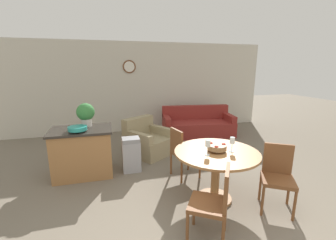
{
  "coord_description": "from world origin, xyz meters",
  "views": [
    {
      "loc": [
        -1.07,
        -1.65,
        1.97
      ],
      "look_at": [
        0.04,
        2.38,
        0.98
      ],
      "focal_mm": 24.0,
      "sensor_mm": 36.0,
      "label": 1
    }
  ],
  "objects_px": {
    "kitchen_island": "(83,152)",
    "couch": "(197,125)",
    "fruit_bowl": "(217,147)",
    "wine_glass_right": "(232,141)",
    "potted_plant": "(86,113)",
    "armchair": "(147,142)",
    "dining_chair_near_right": "(278,174)",
    "dining_table": "(216,163)",
    "wine_glass_left": "(208,144)",
    "dining_chair_far_side": "(182,150)",
    "dining_chair_near_left": "(215,200)",
    "teal_bowl": "(78,128)",
    "trash_bin": "(131,155)"
  },
  "relations": [
    {
      "from": "fruit_bowl",
      "to": "potted_plant",
      "type": "relative_size",
      "value": 0.63
    },
    {
      "from": "dining_table",
      "to": "dining_chair_far_side",
      "type": "height_order",
      "value": "dining_chair_far_side"
    },
    {
      "from": "fruit_bowl",
      "to": "dining_chair_far_side",
      "type": "bearing_deg",
      "value": 107.11
    },
    {
      "from": "trash_bin",
      "to": "armchair",
      "type": "height_order",
      "value": "armchair"
    },
    {
      "from": "wine_glass_left",
      "to": "wine_glass_right",
      "type": "xyz_separation_m",
      "value": [
        0.39,
        0.02,
        0.0
      ]
    },
    {
      "from": "dining_chair_near_left",
      "to": "wine_glass_left",
      "type": "distance_m",
      "value": 0.81
    },
    {
      "from": "kitchen_island",
      "to": "trash_bin",
      "type": "relative_size",
      "value": 1.61
    },
    {
      "from": "fruit_bowl",
      "to": "armchair",
      "type": "height_order",
      "value": "fruit_bowl"
    },
    {
      "from": "kitchen_island",
      "to": "teal_bowl",
      "type": "bearing_deg",
      "value": -102.03
    },
    {
      "from": "dining_chair_near_right",
      "to": "trash_bin",
      "type": "relative_size",
      "value": 1.38
    },
    {
      "from": "dining_chair_far_side",
      "to": "kitchen_island",
      "type": "xyz_separation_m",
      "value": [
        -1.72,
        0.58,
        -0.07
      ]
    },
    {
      "from": "teal_bowl",
      "to": "armchair",
      "type": "height_order",
      "value": "teal_bowl"
    },
    {
      "from": "dining_table",
      "to": "trash_bin",
      "type": "distance_m",
      "value": 1.74
    },
    {
      "from": "potted_plant",
      "to": "armchair",
      "type": "distance_m",
      "value": 1.61
    },
    {
      "from": "dining_table",
      "to": "wine_glass_right",
      "type": "bearing_deg",
      "value": -18.99
    },
    {
      "from": "armchair",
      "to": "wine_glass_right",
      "type": "bearing_deg",
      "value": -102.8
    },
    {
      "from": "dining_chair_near_left",
      "to": "kitchen_island",
      "type": "distance_m",
      "value": 2.66
    },
    {
      "from": "trash_bin",
      "to": "armchair",
      "type": "bearing_deg",
      "value": 60.6
    },
    {
      "from": "fruit_bowl",
      "to": "potted_plant",
      "type": "height_order",
      "value": "potted_plant"
    },
    {
      "from": "dining_chair_near_left",
      "to": "dining_table",
      "type": "bearing_deg",
      "value": 4.91
    },
    {
      "from": "dining_table",
      "to": "kitchen_island",
      "type": "xyz_separation_m",
      "value": [
        -1.97,
        1.39,
        -0.16
      ]
    },
    {
      "from": "kitchen_island",
      "to": "armchair",
      "type": "height_order",
      "value": "kitchen_island"
    },
    {
      "from": "dining_chair_near_left",
      "to": "teal_bowl",
      "type": "relative_size",
      "value": 2.9
    },
    {
      "from": "potted_plant",
      "to": "trash_bin",
      "type": "height_order",
      "value": "potted_plant"
    },
    {
      "from": "dining_chair_far_side",
      "to": "armchair",
      "type": "bearing_deg",
      "value": -175.75
    },
    {
      "from": "dining_table",
      "to": "potted_plant",
      "type": "bearing_deg",
      "value": 140.47
    },
    {
      "from": "dining_chair_near_right",
      "to": "teal_bowl",
      "type": "distance_m",
      "value": 3.23
    },
    {
      "from": "wine_glass_left",
      "to": "dining_chair_near_right",
      "type": "bearing_deg",
      "value": -17.81
    },
    {
      "from": "dining_chair_near_right",
      "to": "dining_table",
      "type": "bearing_deg",
      "value": 4.91
    },
    {
      "from": "teal_bowl",
      "to": "trash_bin",
      "type": "height_order",
      "value": "teal_bowl"
    },
    {
      "from": "wine_glass_left",
      "to": "fruit_bowl",
      "type": "bearing_deg",
      "value": 25.98
    },
    {
      "from": "dining_chair_near_right",
      "to": "teal_bowl",
      "type": "height_order",
      "value": "teal_bowl"
    },
    {
      "from": "dining_chair_far_side",
      "to": "wine_glass_left",
      "type": "bearing_deg",
      "value": -8.51
    },
    {
      "from": "wine_glass_right",
      "to": "dining_chair_far_side",
      "type": "bearing_deg",
      "value": 117.17
    },
    {
      "from": "wine_glass_right",
      "to": "armchair",
      "type": "relative_size",
      "value": 0.18
    },
    {
      "from": "fruit_bowl",
      "to": "wine_glass_right",
      "type": "xyz_separation_m",
      "value": [
        0.2,
        -0.07,
        0.1
      ]
    },
    {
      "from": "dining_chair_near_left",
      "to": "wine_glass_right",
      "type": "distance_m",
      "value": 1.0
    },
    {
      "from": "dining_table",
      "to": "teal_bowl",
      "type": "distance_m",
      "value": 2.38
    },
    {
      "from": "trash_bin",
      "to": "dining_chair_far_side",
      "type": "bearing_deg",
      "value": -30.53
    },
    {
      "from": "potted_plant",
      "to": "kitchen_island",
      "type": "bearing_deg",
      "value": -117.79
    },
    {
      "from": "dining_chair_far_side",
      "to": "wine_glass_left",
      "type": "relative_size",
      "value": 4.2
    },
    {
      "from": "dining_chair_near_left",
      "to": "teal_bowl",
      "type": "bearing_deg",
      "value": 71.93
    },
    {
      "from": "dining_chair_near_left",
      "to": "potted_plant",
      "type": "distance_m",
      "value": 2.82
    },
    {
      "from": "dining_chair_near_right",
      "to": "kitchen_island",
      "type": "xyz_separation_m",
      "value": [
        -2.72,
        1.79,
        -0.07
      ]
    },
    {
      "from": "kitchen_island",
      "to": "couch",
      "type": "relative_size",
      "value": 0.5
    },
    {
      "from": "dining_table",
      "to": "armchair",
      "type": "bearing_deg",
      "value": 106.76
    },
    {
      "from": "dining_chair_far_side",
      "to": "wine_glass_right",
      "type": "height_order",
      "value": "wine_glass_right"
    },
    {
      "from": "wine_glass_right",
      "to": "potted_plant",
      "type": "height_order",
      "value": "potted_plant"
    },
    {
      "from": "dining_chair_far_side",
      "to": "wine_glass_right",
      "type": "bearing_deg",
      "value": 14.91
    },
    {
      "from": "dining_chair_near_left",
      "to": "teal_bowl",
      "type": "distance_m",
      "value": 2.59
    }
  ]
}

